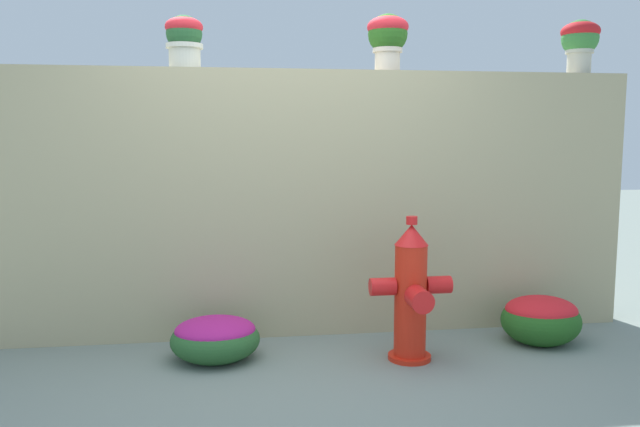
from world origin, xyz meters
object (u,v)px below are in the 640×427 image
object	(u,v)px
fire_hydrant	(411,295)
flower_bush_left	(541,318)
potted_plant_3	(580,40)
flower_bush_right	(215,337)
potted_plant_1	(184,38)
potted_plant_2	(388,36)

from	to	relation	value
fire_hydrant	flower_bush_left	bearing A→B (deg)	11.86
potted_plant_3	flower_bush_left	distance (m)	2.07
potted_plant_3	fire_hydrant	world-z (taller)	potted_plant_3
flower_bush_left	flower_bush_right	size ratio (longest dim) A/B	0.96
potted_plant_3	flower_bush_left	xyz separation A→B (m)	(-0.50, -0.55, -1.93)
potted_plant_1	potted_plant_2	size ratio (longest dim) A/B	0.89
potted_plant_3	flower_bush_right	distance (m)	3.38
potted_plant_1	flower_bush_left	distance (m)	3.08
flower_bush_left	potted_plant_2	bearing A→B (deg)	151.97
potted_plant_1	potted_plant_2	distance (m)	1.41
potted_plant_2	flower_bush_left	xyz separation A→B (m)	(0.97, -0.51, -1.93)
flower_bush_left	potted_plant_1	bearing A→B (deg)	167.51
potted_plant_3	potted_plant_1	bearing A→B (deg)	-179.60
flower_bush_left	flower_bush_right	distance (m)	2.19
potted_plant_2	flower_bush_right	distance (m)	2.37
potted_plant_1	flower_bush_right	bearing A→B (deg)	-71.81
potted_plant_1	potted_plant_2	xyz separation A→B (m)	(1.40, -0.01, 0.04)
flower_bush_right	potted_plant_3	bearing A→B (deg)	12.00
potted_plant_2	fire_hydrant	bearing A→B (deg)	-90.74
flower_bush_right	potted_plant_2	bearing A→B (deg)	23.88
potted_plant_3	flower_bush_right	size ratio (longest dim) A/B	0.72
flower_bush_right	potted_plant_1	bearing A→B (deg)	108.19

